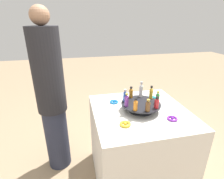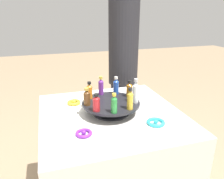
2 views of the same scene
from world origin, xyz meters
TOP-DOWN VIEW (x-y plane):
  - ground_plane at (0.00, 0.00)m, footprint 12.00×12.00m
  - party_table at (0.00, 0.00)m, footprint 0.81×0.81m
  - display_stand at (0.00, 0.00)m, footprint 0.33×0.33m
  - bottle_red at (-0.11, -0.09)m, footprint 0.04×0.04m
  - bottle_green at (-0.02, -0.14)m, footprint 0.03×0.03m
  - bottle_gold at (0.07, -0.12)m, footprint 0.03×0.03m
  - bottle_clear at (0.13, -0.05)m, footprint 0.03×0.03m
  - bottle_amber at (0.13, 0.05)m, footprint 0.03×0.03m
  - bottle_blue at (0.07, 0.12)m, footprint 0.03×0.03m
  - bottle_purple at (-0.02, 0.14)m, footprint 0.03×0.03m
  - bottle_orange at (-0.11, 0.09)m, footprint 0.03×0.03m
  - bottle_brown at (-0.14, -0.00)m, footprint 0.04×0.04m
  - ribbon_bow_teal at (0.19, -0.19)m, footprint 0.10×0.10m
  - ribbon_bow_blue at (0.19, 0.19)m, footprint 0.08×0.08m
  - ribbon_bow_gold at (-0.19, 0.19)m, footprint 0.08×0.08m
  - ribbon_bow_purple at (-0.19, -0.19)m, footprint 0.08×0.08m
  - person_figure at (0.35, 0.76)m, footprint 0.27×0.27m

SIDE VIEW (x-z plane):
  - ground_plane at x=0.00m, z-range 0.00..0.00m
  - party_table at x=0.00m, z-range 0.00..0.76m
  - ribbon_bow_blue at x=0.19m, z-range 0.75..0.78m
  - ribbon_bow_purple at x=-0.19m, z-range 0.75..0.78m
  - ribbon_bow_teal at x=0.19m, z-range 0.75..0.78m
  - ribbon_bow_gold at x=-0.19m, z-range 0.75..0.78m
  - display_stand at x=0.00m, z-range 0.77..0.83m
  - person_figure at x=0.35m, z-range 0.01..1.61m
  - bottle_red at x=-0.11m, z-range 0.82..0.92m
  - bottle_brown at x=-0.14m, z-range 0.82..0.92m
  - bottle_amber at x=0.13m, z-range 0.82..0.92m
  - bottle_orange at x=-0.11m, z-range 0.82..0.93m
  - bottle_green at x=-0.02m, z-range 0.82..0.93m
  - bottle_blue at x=0.07m, z-range 0.82..0.93m
  - bottle_purple at x=-0.02m, z-range 0.82..0.94m
  - bottle_gold at x=0.07m, z-range 0.82..0.94m
  - bottle_clear at x=0.13m, z-range 0.82..0.96m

